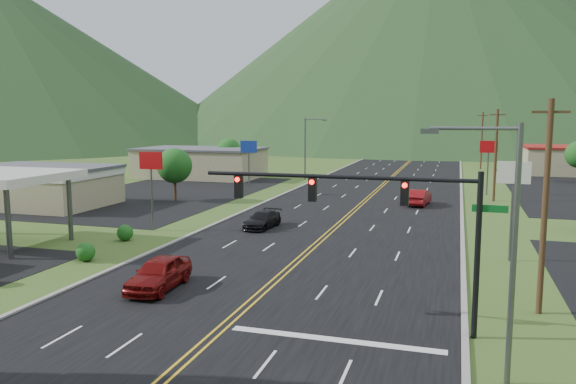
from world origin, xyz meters
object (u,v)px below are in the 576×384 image
(streetlight_east, at_px, (504,237))
(car_dark_mid, at_px, (262,220))
(car_red_near, at_px, (159,274))
(car_red_far, at_px, (419,198))
(traffic_signal, at_px, (380,208))
(streetlight_west, at_px, (307,144))

(streetlight_east, bearing_deg, car_dark_mid, 125.88)
(car_red_near, bearing_deg, car_red_far, 68.32)
(traffic_signal, distance_m, car_dark_mid, 23.38)
(streetlight_east, xyz_separation_m, car_dark_mid, (-16.91, 23.38, -4.50))
(streetlight_east, relative_size, streetlight_west, 1.00)
(streetlight_west, bearing_deg, car_dark_mid, -80.78)
(car_dark_mid, relative_size, car_red_far, 0.94)
(streetlight_east, xyz_separation_m, streetlight_west, (-22.86, 60.00, 0.00))
(traffic_signal, xyz_separation_m, streetlight_west, (-18.16, 56.00, -0.15))
(streetlight_west, bearing_deg, traffic_signal, -72.03)
(traffic_signal, bearing_deg, car_red_near, 170.15)
(car_red_near, bearing_deg, streetlight_east, -22.99)
(streetlight_east, bearing_deg, streetlight_west, 110.86)
(traffic_signal, xyz_separation_m, streetlight_east, (4.70, -4.00, -0.15))
(traffic_signal, relative_size, car_red_far, 2.63)
(streetlight_east, relative_size, car_red_far, 1.81)
(car_dark_mid, bearing_deg, car_red_near, -84.10)
(traffic_signal, relative_size, car_red_near, 2.60)
(traffic_signal, bearing_deg, streetlight_east, -40.39)
(car_dark_mid, height_order, car_red_far, car_red_far)
(traffic_signal, distance_m, car_red_far, 35.89)
(traffic_signal, xyz_separation_m, car_dark_mid, (-12.22, 19.38, -4.65))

